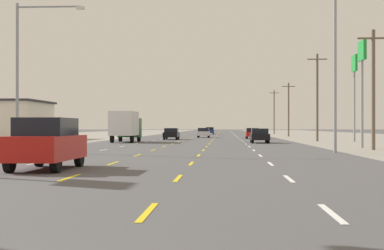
{
  "coord_description": "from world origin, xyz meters",
  "views": [
    {
      "loc": [
        3.23,
        -4.38,
        1.64
      ],
      "look_at": [
        -0.98,
        72.27,
        1.86
      ],
      "focal_mm": 55.75,
      "sensor_mm": 36.0,
      "label": 1
    }
  ],
  "objects_px": {
    "sedan_far_right_near": "(260,135)",
    "box_truck_far_left_mid": "(126,125)",
    "suv_inner_left_nearest": "(47,143)",
    "sedan_center_turn_farther": "(204,133)",
    "sedan_inner_left_midfar": "(171,134)",
    "hatchback_center_turn_farthest": "(210,131)",
    "streetlight_right_row_0": "(330,61)",
    "pole_sign_right_row_2": "(354,76)",
    "sedan_far_right_far": "(252,133)",
    "pole_sign_right_row_1": "(362,67)",
    "streetlight_left_row_0": "(24,65)"
  },
  "relations": [
    {
      "from": "streetlight_right_row_0",
      "to": "pole_sign_right_row_2",
      "type": "bearing_deg",
      "value": 74.95
    },
    {
      "from": "sedan_far_right_far",
      "to": "pole_sign_right_row_1",
      "type": "xyz_separation_m",
      "value": [
        6.84,
        -35.12,
        5.51
      ]
    },
    {
      "from": "pole_sign_right_row_2",
      "to": "streetlight_left_row_0",
      "type": "bearing_deg",
      "value": -133.78
    },
    {
      "from": "streetlight_right_row_0",
      "to": "box_truck_far_left_mid",
      "type": "bearing_deg",
      "value": 124.59
    },
    {
      "from": "sedan_inner_left_midfar",
      "to": "streetlight_right_row_0",
      "type": "xyz_separation_m",
      "value": [
        13.32,
        -37.48,
        5.03
      ]
    },
    {
      "from": "pole_sign_right_row_1",
      "to": "streetlight_left_row_0",
      "type": "height_order",
      "value": "streetlight_left_row_0"
    },
    {
      "from": "streetlight_left_row_0",
      "to": "sedan_inner_left_midfar",
      "type": "bearing_deg",
      "value": 80.67
    },
    {
      "from": "sedan_inner_left_midfar",
      "to": "streetlight_left_row_0",
      "type": "relative_size",
      "value": 0.47
    },
    {
      "from": "suv_inner_left_nearest",
      "to": "sedan_inner_left_midfar",
      "type": "bearing_deg",
      "value": 89.91
    },
    {
      "from": "sedan_inner_left_midfar",
      "to": "box_truck_far_left_mid",
      "type": "bearing_deg",
      "value": -106.32
    },
    {
      "from": "suv_inner_left_nearest",
      "to": "pole_sign_right_row_1",
      "type": "xyz_separation_m",
      "value": [
        17.45,
        24.16,
        5.24
      ]
    },
    {
      "from": "sedan_far_right_far",
      "to": "pole_sign_right_row_1",
      "type": "relative_size",
      "value": 0.54
    },
    {
      "from": "sedan_inner_left_midfar",
      "to": "hatchback_center_turn_farthest",
      "type": "bearing_deg",
      "value": 86.0
    },
    {
      "from": "box_truck_far_left_mid",
      "to": "streetlight_left_row_0",
      "type": "distance_m",
      "value": 25.14
    },
    {
      "from": "hatchback_center_turn_farthest",
      "to": "pole_sign_right_row_2",
      "type": "height_order",
      "value": "pole_sign_right_row_2"
    },
    {
      "from": "hatchback_center_turn_farthest",
      "to": "pole_sign_right_row_1",
      "type": "bearing_deg",
      "value": -80.28
    },
    {
      "from": "sedan_inner_left_midfar",
      "to": "streetlight_right_row_0",
      "type": "distance_m",
      "value": 40.1
    },
    {
      "from": "sedan_center_turn_farther",
      "to": "pole_sign_right_row_2",
      "type": "relative_size",
      "value": 0.47
    },
    {
      "from": "suv_inner_left_nearest",
      "to": "sedan_center_turn_farther",
      "type": "xyz_separation_m",
      "value": [
        3.66,
        67.02,
        -0.27
      ]
    },
    {
      "from": "sedan_inner_left_midfar",
      "to": "streetlight_left_row_0",
      "type": "xyz_separation_m",
      "value": [
        -6.16,
        -37.48,
        4.87
      ]
    },
    {
      "from": "box_truck_far_left_mid",
      "to": "sedan_center_turn_farther",
      "type": "distance_m",
      "value": 28.07
    },
    {
      "from": "sedan_far_right_near",
      "to": "hatchback_center_turn_farthest",
      "type": "bearing_deg",
      "value": 95.71
    },
    {
      "from": "hatchback_center_turn_farthest",
      "to": "pole_sign_right_row_2",
      "type": "distance_m",
      "value": 63.67
    },
    {
      "from": "sedan_far_right_near",
      "to": "pole_sign_right_row_2",
      "type": "distance_m",
      "value": 13.67
    },
    {
      "from": "sedan_far_right_far",
      "to": "pole_sign_right_row_2",
      "type": "relative_size",
      "value": 0.47
    },
    {
      "from": "box_truck_far_left_mid",
      "to": "sedan_far_right_far",
      "type": "bearing_deg",
      "value": 53.61
    },
    {
      "from": "suv_inner_left_nearest",
      "to": "pole_sign_right_row_1",
      "type": "distance_m",
      "value": 30.26
    },
    {
      "from": "sedan_center_turn_farther",
      "to": "streetlight_right_row_0",
      "type": "height_order",
      "value": "streetlight_right_row_0"
    },
    {
      "from": "sedan_far_right_far",
      "to": "hatchback_center_turn_farthest",
      "type": "xyz_separation_m",
      "value": [
        -6.91,
        45.12,
        0.03
      ]
    },
    {
      "from": "suv_inner_left_nearest",
      "to": "pole_sign_right_row_2",
      "type": "relative_size",
      "value": 0.52
    },
    {
      "from": "sedan_center_turn_farther",
      "to": "sedan_far_right_far",
      "type": "bearing_deg",
      "value": -48.06
    },
    {
      "from": "box_truck_far_left_mid",
      "to": "pole_sign_right_row_2",
      "type": "relative_size",
      "value": 0.76
    },
    {
      "from": "streetlight_right_row_0",
      "to": "sedan_center_turn_farther",
      "type": "bearing_deg",
      "value": 100.66
    },
    {
      "from": "box_truck_far_left_mid",
      "to": "sedan_center_turn_farther",
      "type": "xyz_separation_m",
      "value": [
        7.3,
        27.08,
        -1.08
      ]
    },
    {
      "from": "sedan_far_right_near",
      "to": "pole_sign_right_row_1",
      "type": "relative_size",
      "value": 0.54
    },
    {
      "from": "sedan_far_right_near",
      "to": "box_truck_far_left_mid",
      "type": "height_order",
      "value": "box_truck_far_left_mid"
    },
    {
      "from": "pole_sign_right_row_2",
      "to": "streetlight_right_row_0",
      "type": "relative_size",
      "value": 0.94
    },
    {
      "from": "sedan_inner_left_midfar",
      "to": "streetlight_right_row_0",
      "type": "height_order",
      "value": "streetlight_right_row_0"
    },
    {
      "from": "box_truck_far_left_mid",
      "to": "sedan_center_turn_farther",
      "type": "bearing_deg",
      "value": 74.9
    },
    {
      "from": "box_truck_far_left_mid",
      "to": "sedan_far_right_far",
      "type": "distance_m",
      "value": 24.05
    },
    {
      "from": "pole_sign_right_row_1",
      "to": "streetlight_right_row_0",
      "type": "relative_size",
      "value": 0.82
    },
    {
      "from": "suv_inner_left_nearest",
      "to": "sedan_far_right_near",
      "type": "height_order",
      "value": "suv_inner_left_nearest"
    },
    {
      "from": "sedan_center_turn_farther",
      "to": "pole_sign_right_row_2",
      "type": "distance_m",
      "value": 29.96
    },
    {
      "from": "hatchback_center_turn_farthest",
      "to": "sedan_center_turn_farther",
      "type": "bearing_deg",
      "value": -90.06
    },
    {
      "from": "pole_sign_right_row_1",
      "to": "pole_sign_right_row_2",
      "type": "height_order",
      "value": "pole_sign_right_row_2"
    },
    {
      "from": "suv_inner_left_nearest",
      "to": "sedan_far_right_far",
      "type": "xyz_separation_m",
      "value": [
        10.61,
        59.28,
        -0.27
      ]
    },
    {
      "from": "sedan_far_right_near",
      "to": "hatchback_center_turn_farthest",
      "type": "relative_size",
      "value": 1.15
    },
    {
      "from": "sedan_far_right_near",
      "to": "sedan_center_turn_farther",
      "type": "xyz_separation_m",
      "value": [
        -6.7,
        29.18,
        0.0
      ]
    },
    {
      "from": "suv_inner_left_nearest",
      "to": "sedan_center_turn_farther",
      "type": "distance_m",
      "value": 67.12
    },
    {
      "from": "box_truck_far_left_mid",
      "to": "pole_sign_right_row_1",
      "type": "height_order",
      "value": "pole_sign_right_row_1"
    }
  ]
}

